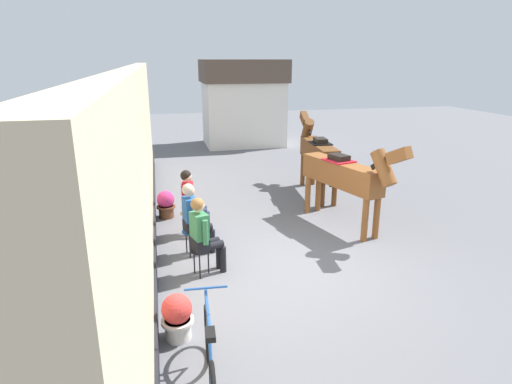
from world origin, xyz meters
The scene contains 11 objects.
ground_plane centered at (0.00, 3.00, 0.00)m, with size 40.00×40.00×0.00m, color slate.
pub_facade_wall centered at (-2.55, 1.50, 1.54)m, with size 0.34×14.00×3.40m.
distant_cottage centered at (1.40, 11.43, 1.80)m, with size 3.40×2.60×3.50m.
seated_visitor_near centered at (-1.56, 0.07, 0.78)m, with size 0.61×0.48×1.39m.
seated_visitor_middle centered at (-1.64, 0.92, 0.78)m, with size 0.61×0.48×1.39m.
seated_visitor_far centered at (-1.61, 1.88, 0.78)m, with size 0.61×0.49×1.39m.
saddled_horse_near centered at (1.64, 1.60, 1.16)m, with size 1.11×2.91×2.06m.
saddled_horse_far centered at (1.93, 4.03, 1.16)m, with size 0.61×3.00×2.06m.
flower_planter_nearest centered at (-2.11, -1.62, 0.33)m, with size 0.43×0.43×0.64m.
flower_planter_farthest centered at (-2.12, 3.02, 0.33)m, with size 0.43×0.43×0.64m.
leaning_bicycle centered at (-1.80, -2.64, 0.40)m, with size 0.50×1.76×1.02m.
Camera 1 is at (-2.20, -6.61, 3.54)m, focal length 30.24 mm.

